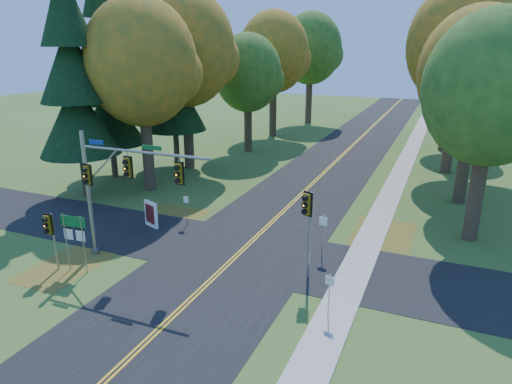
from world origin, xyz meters
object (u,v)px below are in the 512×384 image
at_px(traffic_mast, 115,181).
at_px(info_kiosk, 151,214).
at_px(east_signal_pole, 308,214).
at_px(route_sign_cluster, 74,232).

bearing_deg(traffic_mast, info_kiosk, 105.30).
xyz_separation_m(east_signal_pole, info_kiosk, (-10.75, 2.65, -2.57)).
bearing_deg(info_kiosk, route_sign_cluster, -67.73).
bearing_deg(traffic_mast, route_sign_cluster, -123.86).
height_order(traffic_mast, route_sign_cluster, traffic_mast).
xyz_separation_m(east_signal_pole, route_sign_cluster, (-10.69, -3.60, -1.27)).
relative_size(route_sign_cluster, info_kiosk, 1.82).
bearing_deg(traffic_mast, east_signal_pole, 9.51).
bearing_deg(east_signal_pole, info_kiosk, -171.28).
bearing_deg(east_signal_pole, route_sign_cluster, -138.83).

